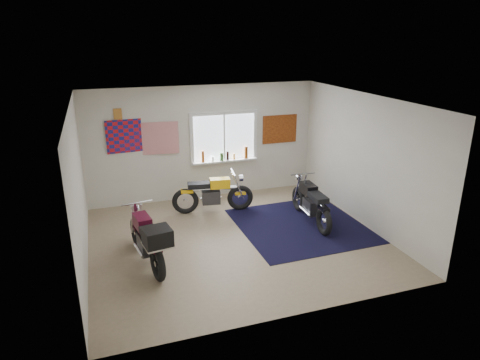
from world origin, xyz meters
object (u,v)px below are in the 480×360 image
object	(u,v)px
navy_rug	(300,225)
black_chrome_bike	(311,204)
maroon_tourer	(148,240)
yellow_triumph	(213,195)

from	to	relation	value
navy_rug	black_chrome_bike	xyz separation A→B (m)	(0.28, 0.11, 0.41)
navy_rug	maroon_tourer	size ratio (longest dim) A/B	1.37
maroon_tourer	yellow_triumph	bearing A→B (deg)	-49.21
navy_rug	yellow_triumph	world-z (taller)	yellow_triumph
black_chrome_bike	maroon_tourer	distance (m)	3.56
navy_rug	maroon_tourer	world-z (taller)	maroon_tourer
navy_rug	black_chrome_bike	distance (m)	0.51
yellow_triumph	maroon_tourer	world-z (taller)	maroon_tourer
yellow_triumph	black_chrome_bike	bearing A→B (deg)	-24.98
navy_rug	black_chrome_bike	bearing A→B (deg)	21.82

